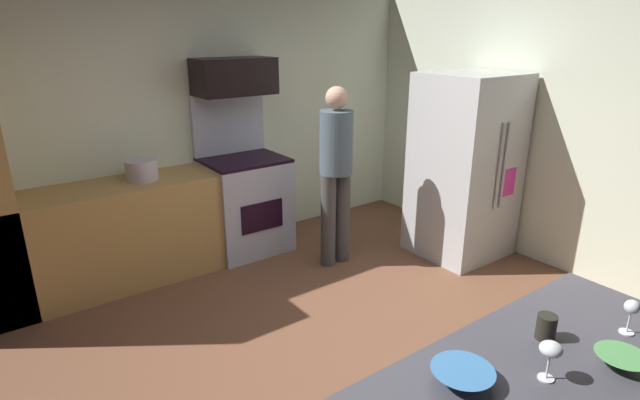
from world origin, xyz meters
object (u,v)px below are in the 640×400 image
Objects in this scene: oven_range at (245,200)px; person_cook at (336,168)px; microwave at (234,76)px; mixing_bowl_prep at (462,376)px; mug_coffee at (546,327)px; stock_pot at (142,170)px; mixing_bowl_large at (621,361)px; wine_glass_near at (632,309)px; refrigerator at (465,167)px; wine_glass_mid at (551,351)px.

oven_range is 1.04m from person_cook.
mixing_bowl_prep is (-0.82, -3.39, -0.79)m from microwave.
mug_coffee is 0.41× the size of stock_pot.
mixing_bowl_large is at bearing -93.88° from microwave.
microwave is 3.58m from mixing_bowl_prep.
wine_glass_near is (0.26, 0.09, 0.09)m from mixing_bowl_large.
microwave is at bearing 76.34° from mixing_bowl_prep.
refrigerator reaches higher than oven_range.
wine_glass_near reaches higher than mug_coffee.
wine_glass_mid is 3.51m from stock_pot.
mixing_bowl_prep is 0.34m from wine_glass_mid.
mixing_bowl_prep is at bearing 177.07° from mug_coffee.
microwave is 3.51m from mug_coffee.
wine_glass_mid is at bearing -83.23° from stock_pot.
oven_range is at bearing 80.96° from wine_glass_mid.
oven_range is at bearing -0.29° from stock_pot.
person_cook is at bearing -55.79° from oven_range.
wine_glass_mid is (-2.25, -2.17, 0.14)m from refrigerator.
wine_glass_mid is at bearing 157.13° from mixing_bowl_large.
mixing_bowl_large is 3.68m from stock_pot.
wine_glass_mid is at bearing 176.09° from wine_glass_near.
stock_pot is (-0.97, 0.00, 0.47)m from oven_range.
wine_glass_near is at bearing -127.42° from refrigerator.
wine_glass_mid is (-0.56, 0.04, 0.01)m from wine_glass_near.
mixing_bowl_large is at bearing -22.87° from wine_glass_mid.
oven_range reaches higher than mixing_bowl_prep.
wine_glass_near is at bearing -29.90° from mug_coffee.
wine_glass_near is (0.01, -3.60, -0.70)m from microwave.
oven_range is 1.08m from stock_pot.
oven_range is 3.64m from mixing_bowl_large.
oven_range is at bearing 124.21° from person_cook.
wine_glass_near is 0.56m from wine_glass_mid.
wine_glass_near is at bearing -89.90° from oven_range.
refrigerator is at bearing -26.19° from stock_pot.
mixing_bowl_prep is 1.47× the size of wine_glass_mid.
mug_coffee is at bearing 150.10° from wine_glass_near.
oven_range reaches higher than mug_coffee.
mixing_bowl_large is at bearing -93.97° from oven_range.
person_cook is (0.53, -0.79, 0.42)m from oven_range.
mixing_bowl_large is (-0.25, -3.60, 0.41)m from oven_range.
refrigerator is at bearing 52.58° from wine_glass_near.
person_cook is 2.78m from wine_glass_near.
oven_range reaches higher than wine_glass_near.
person_cook reaches higher than wine_glass_near.
wine_glass_near is at bearing -3.91° from wine_glass_mid.
wine_glass_near is at bearing -74.55° from stock_pot.
mixing_bowl_large is 0.29m from wine_glass_near.
mixing_bowl_large is at bearing -27.71° from mixing_bowl_prep.
oven_range is 9.78× the size of wine_glass_near.
person_cook reaches higher than oven_range.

